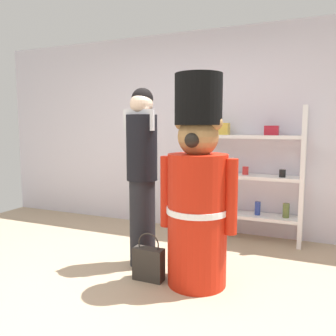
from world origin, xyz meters
TOP-DOWN VIEW (x-y plane):
  - ground_plane at (0.00, 0.00)m, footprint 6.40×6.40m
  - back_wall at (0.00, 2.20)m, footprint 6.40×0.12m
  - merchandise_shelf at (0.61, 1.98)m, footprint 1.36×0.35m
  - teddy_bear_guard at (0.48, 0.56)m, footprint 0.69×0.53m
  - person_shopper at (-0.15, 0.75)m, footprint 0.31×0.30m
  - shopping_bag at (0.06, 0.45)m, footprint 0.28×0.11m

SIDE VIEW (x-z plane):
  - ground_plane at x=0.00m, z-range 0.00..0.00m
  - shopping_bag at x=0.06m, z-range -0.06..0.37m
  - merchandise_shelf at x=0.61m, z-range 0.00..1.61m
  - teddy_bear_guard at x=0.48m, z-range -0.09..1.72m
  - person_shopper at x=-0.15m, z-range 0.07..1.81m
  - back_wall at x=0.00m, z-range 0.00..2.60m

